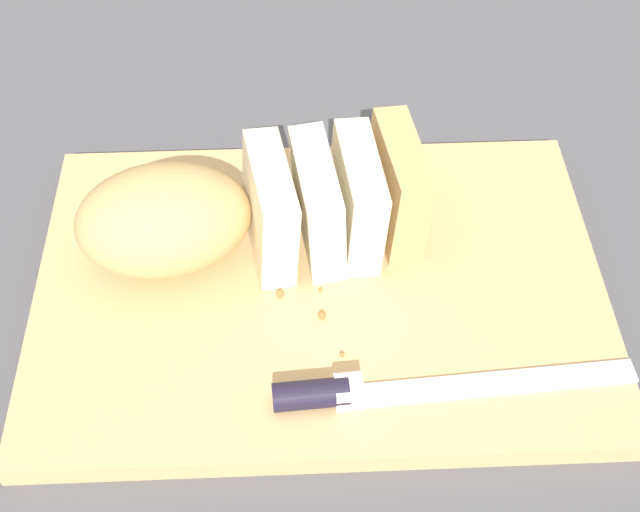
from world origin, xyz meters
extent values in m
plane|color=#4C4C51|center=(0.00, 0.00, 0.00)|extent=(3.00, 3.00, 0.00)
cube|color=tan|center=(0.00, 0.00, 0.01)|extent=(0.45, 0.31, 0.02)
ellipsoid|color=tan|center=(-0.12, 0.03, 0.06)|extent=(0.15, 0.12, 0.08)
cube|color=beige|center=(-0.04, 0.04, 0.06)|extent=(0.05, 0.10, 0.09)
cube|color=beige|center=(0.00, 0.04, 0.06)|extent=(0.04, 0.10, 0.09)
cube|color=beige|center=(0.03, 0.05, 0.06)|extent=(0.04, 0.10, 0.09)
cube|color=tan|center=(0.07, 0.06, 0.06)|extent=(0.05, 0.10, 0.09)
cube|color=silver|center=(0.12, -0.10, 0.02)|extent=(0.21, 0.03, 0.00)
cylinder|color=black|center=(-0.01, -0.11, 0.03)|extent=(0.06, 0.02, 0.02)
cube|color=silver|center=(0.02, -0.11, 0.03)|extent=(0.02, 0.02, 0.02)
sphere|color=#996633|center=(0.00, -0.01, 0.02)|extent=(0.00, 0.00, 0.00)
sphere|color=#996633|center=(-0.03, -0.01, 0.02)|extent=(0.01, 0.01, 0.01)
sphere|color=#996633|center=(0.00, -0.04, 0.02)|extent=(0.01, 0.01, 0.01)
sphere|color=#996633|center=(0.01, -0.07, 0.02)|extent=(0.00, 0.00, 0.00)
camera|label=1|loc=(-0.02, -0.42, 0.55)|focal=47.53mm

